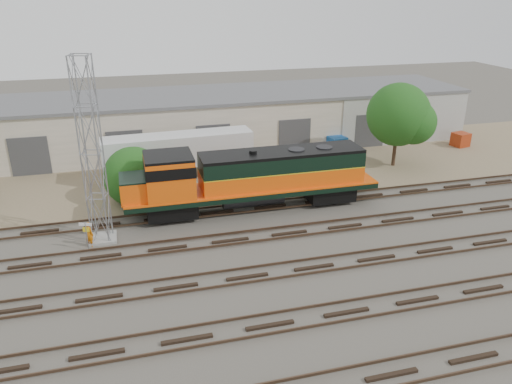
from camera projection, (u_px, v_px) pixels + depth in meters
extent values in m
plane|color=#47423A|center=(236.00, 253.00, 30.73)|extent=(140.00, 140.00, 0.00)
cube|color=#726047|center=(198.00, 172.00, 44.12)|extent=(80.00, 16.00, 0.02)
cube|color=#4C3828|center=(296.00, 378.00, 20.60)|extent=(80.00, 0.08, 0.14)
cube|color=black|center=(270.00, 325.00, 24.00)|extent=(80.00, 2.40, 0.14)
cube|color=#4C3828|center=(275.00, 333.00, 23.28)|extent=(80.00, 0.08, 0.14)
cube|color=#4C3828|center=(266.00, 314.00, 24.62)|extent=(80.00, 0.08, 0.14)
cube|color=black|center=(247.00, 277.00, 28.02)|extent=(80.00, 2.40, 0.14)
cube|color=#4C3828|center=(251.00, 282.00, 27.30)|extent=(80.00, 0.08, 0.14)
cube|color=#4C3828|center=(244.00, 268.00, 28.64)|extent=(80.00, 0.08, 0.14)
cube|color=black|center=(230.00, 241.00, 32.04)|extent=(80.00, 2.40, 0.14)
cube|color=#4C3828|center=(233.00, 244.00, 31.32)|extent=(80.00, 0.08, 0.14)
cube|color=#4C3828|center=(228.00, 233.00, 32.66)|extent=(80.00, 0.08, 0.14)
cube|color=black|center=(217.00, 212.00, 36.06)|extent=(80.00, 2.40, 0.14)
cube|color=#4C3828|center=(219.00, 215.00, 35.34)|extent=(80.00, 0.08, 0.14)
cube|color=#4C3828|center=(215.00, 206.00, 36.68)|extent=(80.00, 0.08, 0.14)
cube|color=beige|center=(185.00, 122.00, 50.32)|extent=(58.00, 10.00, 5.00)
cube|color=#59595B|center=(183.00, 96.00, 49.31)|extent=(58.40, 10.40, 0.30)
cube|color=#999993|center=(406.00, 121.00, 51.07)|extent=(14.00, 0.10, 5.00)
cube|color=#333335|center=(30.00, 156.00, 42.76)|extent=(3.20, 0.12, 3.40)
cube|color=#333335|center=(126.00, 149.00, 44.67)|extent=(3.20, 0.12, 3.40)
cube|color=#333335|center=(214.00, 143.00, 46.58)|extent=(3.20, 0.12, 3.40)
cube|color=#333335|center=(295.00, 136.00, 48.50)|extent=(3.20, 0.12, 3.40)
cube|color=#333335|center=(369.00, 131.00, 50.41)|extent=(3.20, 0.12, 3.40)
cube|color=black|center=(172.00, 208.00, 35.00)|extent=(3.45, 2.59, 1.08)
cube|color=black|center=(328.00, 191.00, 37.84)|extent=(3.45, 2.59, 1.08)
cube|color=black|center=(253.00, 190.00, 36.14)|extent=(18.32, 3.23, 0.38)
cylinder|color=black|center=(253.00, 198.00, 36.40)|extent=(4.53, 1.19, 1.19)
cube|color=#E4500A|center=(282.00, 176.00, 36.34)|extent=(11.85, 2.80, 1.29)
cube|color=black|center=(282.00, 161.00, 35.89)|extent=(11.85, 2.80, 1.08)
cube|color=black|center=(282.00, 152.00, 35.64)|extent=(11.85, 2.80, 0.22)
cube|color=#E4500A|center=(169.00, 177.00, 34.12)|extent=(3.23, 3.23, 2.80)
cube|color=black|center=(168.00, 156.00, 33.55)|extent=(3.23, 3.23, 0.17)
cube|color=#E4500A|center=(133.00, 189.00, 33.77)|extent=(1.72, 2.59, 1.51)
cube|color=gray|center=(103.00, 238.00, 32.26)|extent=(1.72, 1.72, 0.20)
cylinder|color=gray|center=(83.00, 150.00, 30.39)|extent=(0.09, 0.09, 11.46)
cylinder|color=gray|center=(101.00, 149.00, 30.64)|extent=(0.09, 0.09, 11.46)
cylinder|color=gray|center=(82.00, 156.00, 29.45)|extent=(0.09, 0.09, 11.46)
cylinder|color=gray|center=(101.00, 154.00, 29.70)|extent=(0.09, 0.09, 11.46)
cylinder|color=gray|center=(87.00, 237.00, 30.59)|extent=(0.06, 0.06, 1.94)
cube|color=white|center=(85.00, 224.00, 30.27)|extent=(0.76, 0.29, 0.19)
cube|color=yellow|center=(86.00, 230.00, 30.40)|extent=(0.39, 0.16, 0.31)
imported|color=orange|center=(89.00, 234.00, 31.19)|extent=(0.71, 0.71, 1.66)
cube|color=silver|center=(178.00, 149.00, 41.83)|extent=(12.58, 3.10, 2.59)
cube|color=black|center=(235.00, 167.00, 44.00)|extent=(2.42, 2.51, 0.96)
cube|color=black|center=(123.00, 181.00, 40.36)|extent=(0.14, 0.14, 1.25)
cube|color=black|center=(121.00, 173.00, 42.05)|extent=(0.14, 0.14, 1.25)
cube|color=#164F99|center=(337.00, 144.00, 49.34)|extent=(1.82, 1.73, 1.50)
cube|color=#982D10|center=(460.00, 140.00, 51.03)|extent=(1.77, 1.70, 1.40)
cylinder|color=#382619|center=(136.00, 198.00, 38.07)|extent=(0.31, 0.31, 0.41)
sphere|color=#144916|center=(134.00, 177.00, 37.39)|extent=(4.52, 4.52, 4.52)
sphere|color=#144916|center=(147.00, 184.00, 37.18)|extent=(3.16, 3.16, 3.16)
cylinder|color=#382619|center=(394.00, 151.00, 45.23)|extent=(0.32, 0.32, 2.79)
sphere|color=#144916|center=(398.00, 115.00, 43.96)|extent=(5.58, 5.58, 5.58)
sphere|color=#144916|center=(414.00, 122.00, 43.69)|extent=(3.90, 3.90, 3.90)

